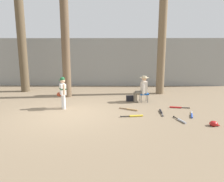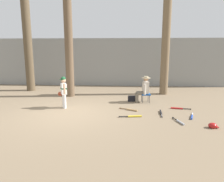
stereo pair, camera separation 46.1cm
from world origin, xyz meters
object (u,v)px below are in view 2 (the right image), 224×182
(folding_stool, at_px, (146,94))
(bat_black_composite, at_px, (161,113))
(batting_helmet_red, at_px, (213,126))
(tree_far_left, at_px, (28,51))
(tree_behind_spectator, at_px, (165,53))
(handbag_beside_stool, at_px, (132,99))
(tree_near_player, at_px, (69,52))
(bat_yellow_trainer, at_px, (133,116))
(seated_spectator, at_px, (144,89))
(young_ballplayer, at_px, (64,90))
(bat_red_barrel, at_px, (178,108))
(bat_wood_tan, at_px, (130,110))
(bat_blue_youth, at_px, (192,117))
(bat_aluminum_silver, at_px, (180,122))

(folding_stool, bearing_deg, bat_black_composite, -75.83)
(batting_helmet_red, bearing_deg, tree_far_left, 146.19)
(tree_behind_spectator, relative_size, handbag_beside_stool, 14.87)
(tree_behind_spectator, relative_size, folding_stool, 11.67)
(tree_near_player, xyz_separation_m, bat_yellow_trainer, (3.14, -3.30, -2.25))
(bat_black_composite, bearing_deg, folding_stool, 104.17)
(folding_stool, xyz_separation_m, seated_spectator, (-0.10, -0.01, 0.28))
(handbag_beside_stool, bearing_deg, folding_stool, -11.74)
(handbag_beside_stool, height_order, batting_helmet_red, handbag_beside_stool)
(young_ballplayer, relative_size, bat_red_barrel, 1.66)
(young_ballplayer, xyz_separation_m, bat_black_composite, (3.88, -0.55, -0.71))
(tree_behind_spectator, bearing_deg, bat_yellow_trainer, -112.93)
(tree_behind_spectator, distance_m, handbag_beside_stool, 3.27)
(bat_yellow_trainer, relative_size, bat_wood_tan, 1.15)
(bat_blue_youth, bearing_deg, batting_helmet_red, -71.86)
(seated_spectator, distance_m, bat_black_composite, 1.90)
(bat_aluminum_silver, distance_m, bat_yellow_trainer, 1.59)
(handbag_beside_stool, relative_size, bat_aluminum_silver, 0.48)
(bat_wood_tan, bearing_deg, bat_red_barrel, 9.79)
(folding_stool, distance_m, bat_blue_youth, 2.60)
(tree_far_left, distance_m, batting_helmet_red, 10.22)
(bat_black_composite, relative_size, bat_wood_tan, 1.15)
(tree_far_left, xyz_separation_m, bat_yellow_trainer, (5.88, -4.66, -2.24))
(young_ballplayer, xyz_separation_m, handbag_beside_stool, (2.82, 1.31, -0.61))
(young_ballplayer, xyz_separation_m, bat_aluminum_silver, (4.33, -1.54, -0.71))
(young_ballplayer, bearing_deg, bat_black_composite, -8.02)
(tree_far_left, relative_size, bat_wood_tan, 7.21)
(bat_wood_tan, bearing_deg, bat_black_composite, -16.18)
(bat_wood_tan, distance_m, batting_helmet_red, 3.04)
(tree_near_player, distance_m, young_ballplayer, 2.74)
(tree_far_left, height_order, batting_helmet_red, tree_far_left)
(handbag_beside_stool, height_order, bat_wood_tan, handbag_beside_stool)
(bat_yellow_trainer, bearing_deg, young_ballplayer, 159.52)
(bat_aluminum_silver, bearing_deg, bat_yellow_trainer, 162.14)
(seated_spectator, bearing_deg, tree_far_left, 159.18)
(bat_wood_tan, xyz_separation_m, batting_helmet_red, (2.49, -1.73, 0.04))
(tree_far_left, xyz_separation_m, bat_aluminum_silver, (7.40, -5.15, -2.24))
(tree_behind_spectator, distance_m, bat_red_barrel, 3.70)
(tree_far_left, relative_size, bat_red_barrel, 6.56)
(bat_blue_youth, height_order, bat_red_barrel, same)
(tree_near_player, distance_m, batting_helmet_red, 7.31)
(folding_stool, bearing_deg, seated_spectator, -175.01)
(bat_black_composite, distance_m, bat_aluminum_silver, 1.09)
(bat_yellow_trainer, distance_m, bat_wood_tan, 0.84)
(folding_stool, xyz_separation_m, batting_helmet_red, (1.79, -3.13, -0.29))
(folding_stool, bearing_deg, batting_helmet_red, -60.22)
(bat_red_barrel, bearing_deg, handbag_beside_stool, 147.39)
(seated_spectator, relative_size, bat_aluminum_silver, 1.71)
(young_ballplayer, bearing_deg, bat_red_barrel, 1.45)
(bat_yellow_trainer, bearing_deg, handbag_beside_stool, 90.03)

